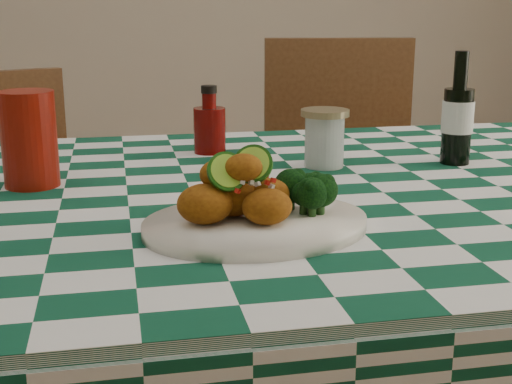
{
  "coord_description": "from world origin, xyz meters",
  "views": [
    {
      "loc": [
        -0.22,
        -1.12,
        1.09
      ],
      "look_at": [
        -0.04,
        -0.22,
        0.84
      ],
      "focal_mm": 50.0,
      "sensor_mm": 36.0,
      "label": 1
    }
  ],
  "objects": [
    {
      "name": "plate",
      "position": [
        -0.04,
        -0.22,
        0.8
      ],
      "size": [
        0.34,
        0.28,
        0.02
      ],
      "primitive_type": null,
      "rotation": [
        0.0,
        0.0,
        0.14
      ],
      "color": "white",
      "rests_on": "dining_table"
    },
    {
      "name": "red_tumbler",
      "position": [
        -0.36,
        0.09,
        0.87
      ],
      "size": [
        0.11,
        0.11,
        0.16
      ],
      "primitive_type": "cylinder",
      "rotation": [
        0.0,
        0.0,
        0.17
      ],
      "color": "maroon",
      "rests_on": "dining_table"
    },
    {
      "name": "broccoli_side",
      "position": [
        0.04,
        -0.21,
        0.83
      ],
      "size": [
        0.08,
        0.08,
        0.06
      ],
      "primitive_type": null,
      "color": "black",
      "rests_on": "plate"
    },
    {
      "name": "wooden_chair_left",
      "position": [
        -0.48,
        0.75,
        0.45
      ],
      "size": [
        0.55,
        0.56,
        0.9
      ],
      "primitive_type": null,
      "rotation": [
        0.0,
        0.0,
        0.4
      ],
      "color": "#472814",
      "rests_on": "ground"
    },
    {
      "name": "ketchup_bottle",
      "position": [
        -0.03,
        0.3,
        0.85
      ],
      "size": [
        0.07,
        0.07,
        0.14
      ],
      "primitive_type": null,
      "rotation": [
        0.0,
        0.0,
        -0.17
      ],
      "color": "#5D0704",
      "rests_on": "dining_table"
    },
    {
      "name": "mason_jar",
      "position": [
        0.16,
        0.13,
        0.84
      ],
      "size": [
        0.1,
        0.1,
        0.11
      ],
      "primitive_type": null,
      "rotation": [
        0.0,
        0.0,
        0.06
      ],
      "color": "#B2BCBA",
      "rests_on": "dining_table"
    },
    {
      "name": "wooden_chair_right",
      "position": [
        0.42,
        0.75,
        0.49
      ],
      "size": [
        0.52,
        0.53,
        0.98
      ],
      "primitive_type": null,
      "rotation": [
        0.0,
        0.0,
        -0.16
      ],
      "color": "#472814",
      "rests_on": "ground"
    },
    {
      "name": "beer_bottle",
      "position": [
        0.42,
        0.11,
        0.89
      ],
      "size": [
        0.07,
        0.07,
        0.21
      ],
      "primitive_type": null,
      "rotation": [
        0.0,
        0.0,
        -0.14
      ],
      "color": "black",
      "rests_on": "dining_table"
    },
    {
      "name": "fried_chicken_pile",
      "position": [
        -0.06,
        -0.22,
        0.85
      ],
      "size": [
        0.14,
        0.1,
        0.09
      ],
      "primitive_type": null,
      "color": "#93540E",
      "rests_on": "plate"
    }
  ]
}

